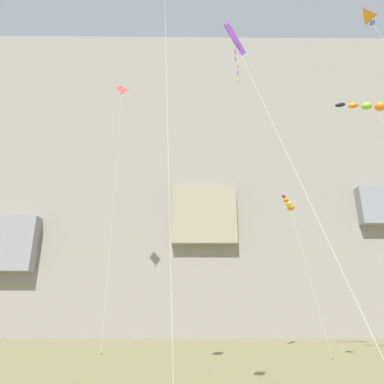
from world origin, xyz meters
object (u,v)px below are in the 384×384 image
(kite_diamond_high_left, at_px, (239,48))
(kite_diamond_low_center, at_px, (121,101))
(kite_windsock_high_center, at_px, (289,204))
(kite_delta_near_cliff, at_px, (384,29))
(kite_windsock_high_right, at_px, (368,106))

(kite_diamond_high_left, xyz_separation_m, kite_diamond_low_center, (-10.76, 25.71, 14.51))
(kite_windsock_high_center, distance_m, kite_delta_near_cliff, 18.79)
(kite_diamond_high_left, bearing_deg, kite_windsock_high_right, 47.92)
(kite_windsock_high_center, relative_size, kite_delta_near_cliff, 0.68)
(kite_diamond_high_left, bearing_deg, kite_windsock_high_center, 69.67)
(kite_windsock_high_center, xyz_separation_m, kite_diamond_high_left, (-8.51, -22.97, 0.01))
(kite_windsock_high_center, distance_m, kite_windsock_high_right, 12.31)
(kite_windsock_high_center, xyz_separation_m, kite_diamond_low_center, (-19.27, 2.74, 14.51))
(kite_windsock_high_right, bearing_deg, kite_delta_near_cliff, -113.53)
(kite_diamond_high_left, distance_m, kite_diamond_low_center, 31.42)
(kite_windsock_high_center, relative_size, kite_diamond_low_center, 0.47)
(kite_diamond_high_left, height_order, kite_delta_near_cliff, kite_delta_near_cliff)
(kite_delta_near_cliff, xyz_separation_m, kite_windsock_high_right, (5.10, 11.72, 1.89))
(kite_windsock_high_right, bearing_deg, kite_windsock_high_center, 139.96)
(kite_diamond_high_left, bearing_deg, kite_delta_near_cliff, 27.55)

